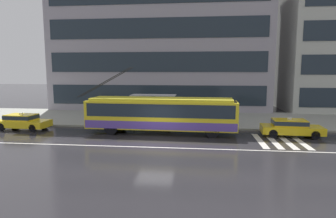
{
  "coord_description": "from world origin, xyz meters",
  "views": [
    {
      "loc": [
        3.03,
        -18.92,
        4.86
      ],
      "look_at": [
        0.52,
        3.48,
        1.86
      ],
      "focal_mm": 30.9,
      "sensor_mm": 36.0,
      "label": 1
    }
  ],
  "objects_px": {
    "bus_shelter": "(154,102)",
    "pedestrian_waiting_by_pole": "(199,106)",
    "trolleybus": "(161,114)",
    "taxi_queued_behind_bus": "(23,121)",
    "pedestrian_at_shelter": "(169,113)",
    "taxi_ahead_of_bus": "(291,127)",
    "pedestrian_walking_past": "(110,108)",
    "pedestrian_approaching_curb": "(211,108)"
  },
  "relations": [
    {
      "from": "bus_shelter",
      "to": "pedestrian_waiting_by_pole",
      "type": "height_order",
      "value": "bus_shelter"
    },
    {
      "from": "trolleybus",
      "to": "taxi_queued_behind_bus",
      "type": "relative_size",
      "value": 2.88
    },
    {
      "from": "pedestrian_at_shelter",
      "to": "pedestrian_waiting_by_pole",
      "type": "distance_m",
      "value": 2.79
    },
    {
      "from": "taxi_ahead_of_bus",
      "to": "pedestrian_walking_past",
      "type": "distance_m",
      "value": 14.86
    },
    {
      "from": "pedestrian_walking_past",
      "to": "pedestrian_waiting_by_pole",
      "type": "height_order",
      "value": "pedestrian_waiting_by_pole"
    },
    {
      "from": "bus_shelter",
      "to": "pedestrian_walking_past",
      "type": "distance_m",
      "value": 3.92
    },
    {
      "from": "taxi_queued_behind_bus",
      "to": "pedestrian_walking_past",
      "type": "relative_size",
      "value": 2.32
    },
    {
      "from": "pedestrian_waiting_by_pole",
      "to": "trolleybus",
      "type": "bearing_deg",
      "value": -126.47
    },
    {
      "from": "trolleybus",
      "to": "pedestrian_waiting_by_pole",
      "type": "bearing_deg",
      "value": 53.53
    },
    {
      "from": "pedestrian_waiting_by_pole",
      "to": "bus_shelter",
      "type": "bearing_deg",
      "value": -170.72
    },
    {
      "from": "trolleybus",
      "to": "pedestrian_at_shelter",
      "type": "xyz_separation_m",
      "value": [
        0.19,
        3.32,
        -0.41
      ]
    },
    {
      "from": "trolleybus",
      "to": "taxi_ahead_of_bus",
      "type": "height_order",
      "value": "trolleybus"
    },
    {
      "from": "pedestrian_approaching_curb",
      "to": "pedestrian_waiting_by_pole",
      "type": "xyz_separation_m",
      "value": [
        -1.03,
        1.22,
        0.01
      ]
    },
    {
      "from": "bus_shelter",
      "to": "taxi_ahead_of_bus",
      "type": "bearing_deg",
      "value": -16.91
    },
    {
      "from": "taxi_ahead_of_bus",
      "to": "pedestrian_approaching_curb",
      "type": "bearing_deg",
      "value": 155.04
    },
    {
      "from": "trolleybus",
      "to": "pedestrian_walking_past",
      "type": "relative_size",
      "value": 6.7
    },
    {
      "from": "trolleybus",
      "to": "bus_shelter",
      "type": "relative_size",
      "value": 3.21
    },
    {
      "from": "pedestrian_at_shelter",
      "to": "bus_shelter",
      "type": "bearing_deg",
      "value": -174.92
    },
    {
      "from": "taxi_ahead_of_bus",
      "to": "pedestrian_approaching_curb",
      "type": "height_order",
      "value": "pedestrian_approaching_curb"
    },
    {
      "from": "taxi_queued_behind_bus",
      "to": "taxi_ahead_of_bus",
      "type": "bearing_deg",
      "value": -0.39
    },
    {
      "from": "bus_shelter",
      "to": "pedestrian_approaching_curb",
      "type": "relative_size",
      "value": 1.97
    },
    {
      "from": "pedestrian_at_shelter",
      "to": "taxi_ahead_of_bus",
      "type": "bearing_deg",
      "value": -19.67
    },
    {
      "from": "taxi_ahead_of_bus",
      "to": "taxi_queued_behind_bus",
      "type": "bearing_deg",
      "value": 179.61
    },
    {
      "from": "trolleybus",
      "to": "bus_shelter",
      "type": "xyz_separation_m",
      "value": [
        -1.11,
        3.21,
        0.54
      ]
    },
    {
      "from": "taxi_queued_behind_bus",
      "to": "bus_shelter",
      "type": "xyz_separation_m",
      "value": [
        10.55,
        3.14,
        1.37
      ]
    },
    {
      "from": "taxi_queued_behind_bus",
      "to": "pedestrian_walking_past",
      "type": "bearing_deg",
      "value": 19.06
    },
    {
      "from": "pedestrian_approaching_curb",
      "to": "pedestrian_walking_past",
      "type": "bearing_deg",
      "value": -178.45
    },
    {
      "from": "taxi_queued_behind_bus",
      "to": "pedestrian_walking_past",
      "type": "height_order",
      "value": "pedestrian_walking_past"
    },
    {
      "from": "pedestrian_at_shelter",
      "to": "pedestrian_waiting_by_pole",
      "type": "height_order",
      "value": "pedestrian_waiting_by_pole"
    },
    {
      "from": "bus_shelter",
      "to": "pedestrian_walking_past",
      "type": "relative_size",
      "value": 2.09
    },
    {
      "from": "bus_shelter",
      "to": "pedestrian_at_shelter",
      "type": "xyz_separation_m",
      "value": [
        1.3,
        0.12,
        -0.96
      ]
    },
    {
      "from": "taxi_queued_behind_bus",
      "to": "pedestrian_waiting_by_pole",
      "type": "distance_m",
      "value": 15.03
    },
    {
      "from": "pedestrian_approaching_curb",
      "to": "pedestrian_waiting_by_pole",
      "type": "distance_m",
      "value": 1.6
    },
    {
      "from": "bus_shelter",
      "to": "pedestrian_approaching_curb",
      "type": "distance_m",
      "value": 5.04
    },
    {
      "from": "taxi_queued_behind_bus",
      "to": "pedestrian_waiting_by_pole",
      "type": "xyz_separation_m",
      "value": [
        14.51,
        3.79,
        1.03
      ]
    },
    {
      "from": "taxi_queued_behind_bus",
      "to": "taxi_ahead_of_bus",
      "type": "relative_size",
      "value": 0.98
    },
    {
      "from": "taxi_ahead_of_bus",
      "to": "pedestrian_walking_past",
      "type": "relative_size",
      "value": 2.37
    },
    {
      "from": "taxi_queued_behind_bus",
      "to": "pedestrian_at_shelter",
      "type": "relative_size",
      "value": 2.64
    },
    {
      "from": "taxi_queued_behind_bus",
      "to": "pedestrian_approaching_curb",
      "type": "distance_m",
      "value": 15.78
    },
    {
      "from": "bus_shelter",
      "to": "trolleybus",
      "type": "bearing_deg",
      "value": -70.91
    },
    {
      "from": "trolleybus",
      "to": "pedestrian_walking_past",
      "type": "distance_m",
      "value": 5.47
    },
    {
      "from": "taxi_ahead_of_bus",
      "to": "pedestrian_at_shelter",
      "type": "height_order",
      "value": "pedestrian_at_shelter"
    }
  ]
}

